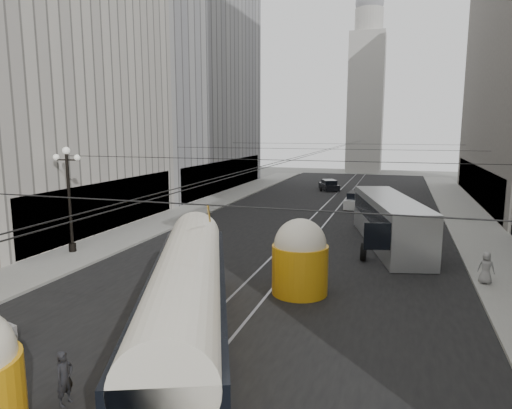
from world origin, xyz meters
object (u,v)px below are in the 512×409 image
Objects in this scene: streetcar at (187,299)px; city_bus at (389,219)px; pedestrian_sidewalk_right at (486,268)px; pedestrian_crossing_a at (65,378)px.

city_bus is (6.31, 16.94, -0.02)m from streetcar.
streetcar is 9.70× the size of pedestrian_sidewalk_right.
streetcar reaches higher than pedestrian_sidewalk_right.
streetcar is 14.88m from pedestrian_sidewalk_right.
pedestrian_sidewalk_right is at bearing -55.95° from city_bus.
city_bus is at bearing -40.39° from pedestrian_sidewalk_right.
streetcar reaches higher than pedestrian_crossing_a.
pedestrian_crossing_a is at bearing 63.49° from pedestrian_sidewalk_right.
streetcar is at bearing -110.42° from city_bus.
city_bus is 22.55m from pedestrian_crossing_a.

